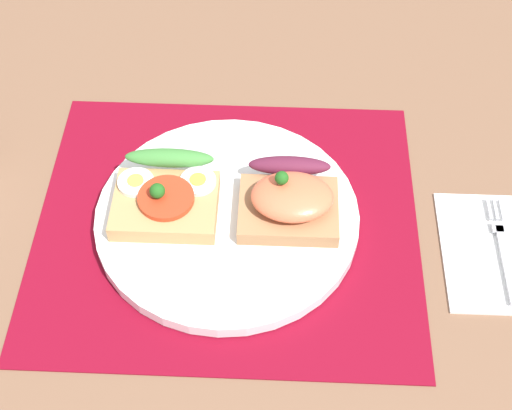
{
  "coord_description": "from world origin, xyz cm",
  "views": [
    {
      "loc": [
        4.99,
        -47.57,
        62.52
      ],
      "look_at": [
        3.0,
        0.0,
        3.23
      ],
      "focal_mm": 52.41,
      "sensor_mm": 36.0,
      "label": 1
    }
  ],
  "objects": [
    {
      "name": "placemat",
      "position": [
        0.0,
        0.0,
        0.15
      ],
      "size": [
        39.86,
        35.34,
        0.3
      ],
      "primitive_type": "cube",
      "color": "maroon",
      "rests_on": "ground_plane"
    },
    {
      "name": "sandwich_egg_tomato",
      "position": [
        -6.32,
        1.17,
        3.16
      ],
      "size": [
        10.69,
        9.83,
        4.06
      ],
      "color": "tan",
      "rests_on": "plate"
    },
    {
      "name": "sandwich_salmon",
      "position": [
        6.45,
        0.72,
        3.76
      ],
      "size": [
        10.16,
        9.51,
        5.69
      ],
      "color": "#A27149",
      "rests_on": "plate"
    },
    {
      "name": "fork",
      "position": [
        28.24,
        -2.24,
        0.76
      ],
      "size": [
        1.62,
        13.09,
        0.32
      ],
      "color": "#B7B7BC",
      "rests_on": "napkin"
    },
    {
      "name": "plate",
      "position": [
        0.0,
        0.0,
        1.02
      ],
      "size": [
        27.44,
        27.44,
        1.43
      ],
      "primitive_type": "cylinder",
      "color": "white",
      "rests_on": "placemat"
    },
    {
      "name": "ground_plane",
      "position": [
        0.0,
        0.0,
        -1.6
      ],
      "size": [
        120.0,
        90.0,
        3.2
      ],
      "primitive_type": "cube",
      "color": "brown"
    },
    {
      "name": "napkin",
      "position": [
        27.67,
        -2.62,
        0.3
      ],
      "size": [
        11.13,
        14.83,
        0.6
      ],
      "primitive_type": "cube",
      "color": "white",
      "rests_on": "ground_plane"
    }
  ]
}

